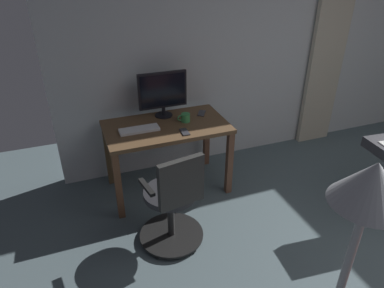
{
  "coord_description": "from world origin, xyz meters",
  "views": [
    {
      "loc": [
        2.57,
        0.8,
        2.23
      ],
      "look_at": [
        1.68,
        -1.56,
        0.83
      ],
      "focal_mm": 32.64,
      "sensor_mm": 36.0,
      "label": 1
    }
  ],
  "objects_px": {
    "desk": "(167,135)",
    "computer_monitor": "(163,92)",
    "cell_phone_face_up": "(185,132)",
    "cell_phone_by_monitor": "(202,113)",
    "floor_lamp": "(349,261)",
    "office_chair": "(173,203)",
    "mug_coffee": "(185,118)",
    "computer_keyboard": "(139,130)"
  },
  "relations": [
    {
      "from": "computer_keyboard",
      "to": "floor_lamp",
      "type": "bearing_deg",
      "value": 96.23
    },
    {
      "from": "computer_monitor",
      "to": "floor_lamp",
      "type": "xyz_separation_m",
      "value": [
        0.06,
        2.57,
        0.28
      ]
    },
    {
      "from": "office_chair",
      "to": "floor_lamp",
      "type": "height_order",
      "value": "floor_lamp"
    },
    {
      "from": "computer_keyboard",
      "to": "floor_lamp",
      "type": "relative_size",
      "value": 0.22
    },
    {
      "from": "computer_keyboard",
      "to": "mug_coffee",
      "type": "xyz_separation_m",
      "value": [
        -0.48,
        -0.04,
        0.03
      ]
    },
    {
      "from": "cell_phone_face_up",
      "to": "cell_phone_by_monitor",
      "type": "distance_m",
      "value": 0.46
    },
    {
      "from": "floor_lamp",
      "to": "office_chair",
      "type": "bearing_deg",
      "value": -83.7
    },
    {
      "from": "computer_keyboard",
      "to": "cell_phone_face_up",
      "type": "bearing_deg",
      "value": 155.03
    },
    {
      "from": "mug_coffee",
      "to": "floor_lamp",
      "type": "distance_m",
      "value": 2.41
    },
    {
      "from": "desk",
      "to": "cell_phone_by_monitor",
      "type": "xyz_separation_m",
      "value": [
        -0.43,
        -0.13,
        0.11
      ]
    },
    {
      "from": "office_chair",
      "to": "cell_phone_face_up",
      "type": "height_order",
      "value": "office_chair"
    },
    {
      "from": "computer_monitor",
      "to": "mug_coffee",
      "type": "relative_size",
      "value": 3.84
    },
    {
      "from": "cell_phone_by_monitor",
      "to": "computer_keyboard",
      "type": "bearing_deg",
      "value": 44.17
    },
    {
      "from": "computer_keyboard",
      "to": "cell_phone_by_monitor",
      "type": "distance_m",
      "value": 0.72
    },
    {
      "from": "desk",
      "to": "computer_monitor",
      "type": "xyz_separation_m",
      "value": [
        -0.04,
        -0.22,
        0.37
      ]
    },
    {
      "from": "office_chair",
      "to": "cell_phone_face_up",
      "type": "xyz_separation_m",
      "value": [
        -0.31,
        -0.59,
        0.32
      ]
    },
    {
      "from": "computer_monitor",
      "to": "cell_phone_face_up",
      "type": "distance_m",
      "value": 0.51
    },
    {
      "from": "desk",
      "to": "computer_monitor",
      "type": "distance_m",
      "value": 0.43
    },
    {
      "from": "desk",
      "to": "cell_phone_by_monitor",
      "type": "height_order",
      "value": "cell_phone_by_monitor"
    },
    {
      "from": "cell_phone_face_up",
      "to": "computer_monitor",
      "type": "bearing_deg",
      "value": -77.67
    },
    {
      "from": "cell_phone_face_up",
      "to": "mug_coffee",
      "type": "xyz_separation_m",
      "value": [
        -0.09,
        -0.22,
        0.04
      ]
    },
    {
      "from": "floor_lamp",
      "to": "cell_phone_by_monitor",
      "type": "bearing_deg",
      "value": -100.3
    },
    {
      "from": "computer_monitor",
      "to": "cell_phone_by_monitor",
      "type": "distance_m",
      "value": 0.47
    },
    {
      "from": "desk",
      "to": "floor_lamp",
      "type": "bearing_deg",
      "value": 89.48
    },
    {
      "from": "office_chair",
      "to": "mug_coffee",
      "type": "height_order",
      "value": "office_chair"
    },
    {
      "from": "computer_keyboard",
      "to": "floor_lamp",
      "type": "height_order",
      "value": "floor_lamp"
    },
    {
      "from": "desk",
      "to": "cell_phone_face_up",
      "type": "relative_size",
      "value": 8.35
    },
    {
      "from": "desk",
      "to": "floor_lamp",
      "type": "xyz_separation_m",
      "value": [
        0.02,
        2.34,
        0.65
      ]
    },
    {
      "from": "office_chair",
      "to": "mug_coffee",
      "type": "xyz_separation_m",
      "value": [
        -0.39,
        -0.81,
        0.36
      ]
    },
    {
      "from": "cell_phone_face_up",
      "to": "mug_coffee",
      "type": "relative_size",
      "value": 1.11
    },
    {
      "from": "computer_keyboard",
      "to": "cell_phone_by_monitor",
      "type": "relative_size",
      "value": 2.62
    },
    {
      "from": "office_chair",
      "to": "cell_phone_by_monitor",
      "type": "distance_m",
      "value": 1.16
    },
    {
      "from": "desk",
      "to": "floor_lamp",
      "type": "distance_m",
      "value": 2.43
    },
    {
      "from": "computer_monitor",
      "to": "computer_keyboard",
      "type": "height_order",
      "value": "computer_monitor"
    },
    {
      "from": "computer_monitor",
      "to": "floor_lamp",
      "type": "relative_size",
      "value": 0.29
    },
    {
      "from": "office_chair",
      "to": "computer_monitor",
      "type": "relative_size",
      "value": 1.85
    },
    {
      "from": "office_chair",
      "to": "mug_coffee",
      "type": "relative_size",
      "value": 7.1
    },
    {
      "from": "computer_monitor",
      "to": "cell_phone_face_up",
      "type": "relative_size",
      "value": 3.45
    },
    {
      "from": "computer_monitor",
      "to": "computer_keyboard",
      "type": "distance_m",
      "value": 0.47
    },
    {
      "from": "desk",
      "to": "floor_lamp",
      "type": "relative_size",
      "value": 0.71
    },
    {
      "from": "cell_phone_by_monitor",
      "to": "computer_monitor",
      "type": "bearing_deg",
      "value": 17.89
    },
    {
      "from": "cell_phone_by_monitor",
      "to": "mug_coffee",
      "type": "xyz_separation_m",
      "value": [
        0.23,
        0.12,
        0.04
      ]
    }
  ]
}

